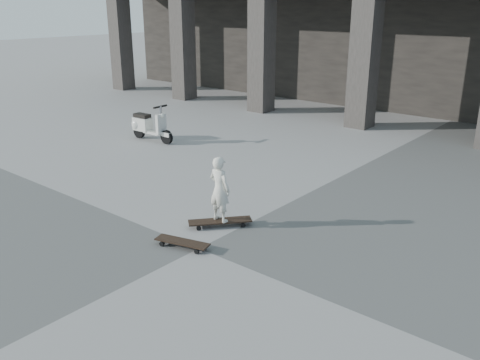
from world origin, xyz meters
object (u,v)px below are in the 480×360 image
Objects in this scene: longboard at (220,222)px; child at (220,189)px; skateboard_spare at (182,243)px; scooter at (146,125)px.

longboard is 0.87× the size of child.
skateboard_spare is (0.07, -0.91, -0.00)m from longboard.
child is at bearing 79.15° from skateboard_spare.
scooter is (-5.13, 2.85, 0.30)m from longboard.
longboard is 0.91m from skateboard_spare.
child is at bearing 58.95° from longboard.
child reaches higher than longboard.
longboard is at bearing -31.54° from scooter.
scooter is at bearing -27.80° from child.
scooter reaches higher than skateboard_spare.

